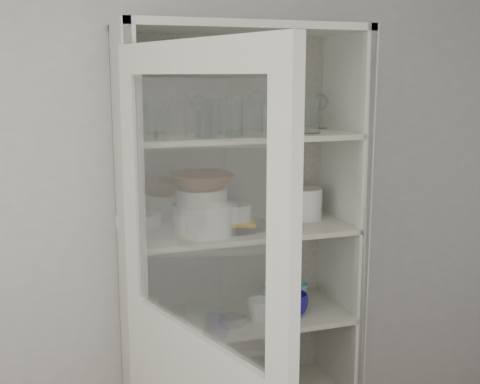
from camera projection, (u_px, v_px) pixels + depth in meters
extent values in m
cube|color=silver|center=(182.00, 209.00, 2.72)|extent=(3.60, 0.02, 2.60)
cube|color=beige|center=(128.00, 285.00, 2.47)|extent=(0.03, 0.45, 2.10)
cube|color=beige|center=(340.00, 262.00, 2.77)|extent=(0.03, 0.45, 2.10)
cube|color=slate|center=(226.00, 259.00, 2.82)|extent=(1.00, 0.03, 2.10)
cube|color=beige|center=(240.00, 28.00, 2.42)|extent=(1.00, 0.45, 0.03)
cube|color=beige|center=(241.00, 317.00, 2.64)|extent=(0.94, 0.42, 0.02)
cube|color=beige|center=(241.00, 229.00, 2.57)|extent=(0.94, 0.42, 0.02)
cube|color=beige|center=(241.00, 136.00, 2.49)|extent=(0.94, 0.42, 0.02)
cube|color=beige|center=(194.00, 56.00, 1.73)|extent=(0.32, 0.87, 0.10)
cube|color=beige|center=(134.00, 189.00, 2.13)|extent=(0.07, 0.10, 0.80)
cube|color=beige|center=(284.00, 237.00, 1.50)|extent=(0.07, 0.10, 0.80)
cube|color=silver|center=(196.00, 209.00, 1.82)|extent=(0.24, 0.69, 0.78)
cylinder|color=silver|center=(148.00, 122.00, 2.22)|extent=(0.08, 0.08, 0.13)
cylinder|color=silver|center=(203.00, 122.00, 2.29)|extent=(0.07, 0.07, 0.12)
cylinder|color=silver|center=(207.00, 119.00, 2.29)|extent=(0.09, 0.09, 0.14)
cylinder|color=silver|center=(235.00, 116.00, 2.35)|extent=(0.09, 0.09, 0.16)
cylinder|color=silver|center=(254.00, 117.00, 2.36)|extent=(0.09, 0.09, 0.15)
cylinder|color=silver|center=(296.00, 118.00, 2.40)|extent=(0.09, 0.09, 0.14)
cylinder|color=silver|center=(312.00, 116.00, 2.46)|extent=(0.10, 0.10, 0.15)
cylinder|color=silver|center=(141.00, 118.00, 2.37)|extent=(0.08, 0.08, 0.14)
cylinder|color=silver|center=(212.00, 116.00, 2.42)|extent=(0.07, 0.07, 0.15)
cylinder|color=silver|center=(215.00, 116.00, 2.44)|extent=(0.09, 0.09, 0.14)
cylinder|color=silver|center=(236.00, 117.00, 2.49)|extent=(0.07, 0.07, 0.13)
cylinder|color=silver|center=(284.00, 114.00, 2.57)|extent=(0.09, 0.09, 0.15)
cylinder|color=silver|center=(202.00, 219.00, 2.44)|extent=(0.24, 0.24, 0.13)
cylinder|color=silver|center=(139.00, 219.00, 2.58)|extent=(0.20, 0.20, 0.06)
cylinder|color=beige|center=(202.00, 196.00, 2.42)|extent=(0.24, 0.24, 0.06)
imported|color=brown|center=(202.00, 181.00, 2.41)|extent=(0.27, 0.27, 0.06)
cylinder|color=silver|center=(232.00, 225.00, 2.57)|extent=(0.35, 0.35, 0.02)
cube|color=#E4A10D|center=(232.00, 221.00, 2.56)|extent=(0.22, 0.22, 0.01)
cylinder|color=silver|center=(232.00, 212.00, 2.56)|extent=(0.20, 0.20, 0.07)
cylinder|color=silver|center=(305.00, 204.00, 2.70)|extent=(0.15, 0.15, 0.14)
imported|color=navy|center=(294.00, 304.00, 2.64)|extent=(0.16, 0.16, 0.10)
imported|color=#19796E|center=(297.00, 293.00, 2.77)|extent=(0.11, 0.11, 0.09)
imported|color=silver|center=(260.00, 310.00, 2.57)|extent=(0.12, 0.12, 0.10)
cylinder|color=#19796E|center=(272.00, 296.00, 2.76)|extent=(0.08, 0.08, 0.08)
ellipsoid|color=#19796E|center=(272.00, 286.00, 2.75)|extent=(0.08, 0.08, 0.02)
cylinder|color=#ACABB6|center=(231.00, 320.00, 2.53)|extent=(0.10, 0.10, 0.04)
cylinder|color=silver|center=(147.00, 312.00, 2.52)|extent=(0.10, 0.10, 0.11)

